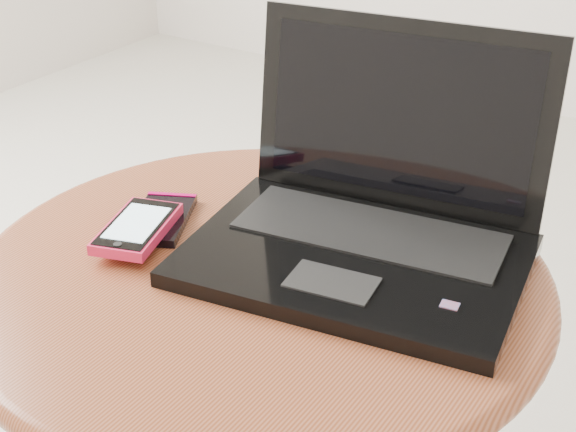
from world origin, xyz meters
The scene contains 4 objects.
table centered at (-0.10, 0.00, 0.42)m, with size 0.67×0.67×0.53m.
laptop centered at (-0.01, 0.09, 0.58)m, with size 0.41×0.35×0.25m.
phone_black centered at (-0.26, 0.01, 0.54)m, with size 0.11×0.14×0.01m.
phone_pink centered at (-0.25, -0.04, 0.55)m, with size 0.10×0.14×0.02m.
Camera 1 is at (0.38, -0.68, 1.05)m, focal length 53.21 mm.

